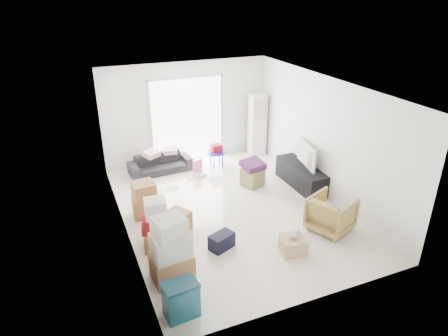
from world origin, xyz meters
TOP-DOWN VIEW (x-y plane):
  - room_shell at (0.00, 0.00)m, footprint 4.98×6.48m
  - sliding_door at (0.00, 2.98)m, footprint 2.10×0.04m
  - ac_tower at (1.95, 2.65)m, footprint 0.45×0.30m
  - tv_console at (2.00, 0.40)m, footprint 0.48×1.60m
  - television at (2.00, 0.40)m, footprint 0.73×1.06m
  - sofa at (-0.93, 2.50)m, footprint 1.64×0.58m
  - pillow_left at (-1.15, 2.45)m, footprint 0.54×0.50m
  - pillow_right at (-0.64, 2.51)m, footprint 0.37×0.32m
  - armchair at (1.50, -1.46)m, footprint 0.96×0.99m
  - storage_bins at (-1.90, -2.51)m, footprint 0.54×0.40m
  - box_stack_a at (-1.80, -1.68)m, footprint 0.67×0.57m
  - box_stack_b at (-1.80, -0.71)m, footprint 0.60×0.58m
  - box_stack_c at (-1.77, 0.48)m, footprint 0.54×0.47m
  - loose_box at (-1.30, -0.27)m, footprint 0.61×0.61m
  - duffel_bag at (-0.72, -1.21)m, footprint 0.53×0.43m
  - ottoman at (0.93, 0.87)m, footprint 0.57×0.57m
  - blanket at (0.93, 0.87)m, footprint 0.53×0.53m
  - kids_table at (0.56, 2.27)m, footprint 0.49×0.49m
  - toy_walker at (-0.08, 1.91)m, footprint 0.35×0.33m
  - wood_crate at (0.43, -1.81)m, footprint 0.52×0.52m
  - plush_bunny at (0.46, -1.80)m, footprint 0.26×0.15m

SIDE VIEW (x-z plane):
  - toy_walker at x=-0.08m, z-range -0.09..0.31m
  - wood_crate at x=0.43m, z-range 0.00..0.29m
  - duffel_bag at x=-0.72m, z-range 0.00..0.29m
  - loose_box at x=-1.30m, z-range 0.00..0.37m
  - ottoman at x=0.93m, z-range 0.00..0.44m
  - tv_console at x=2.00m, z-range 0.00..0.53m
  - storage_bins at x=-1.90m, z-range 0.00..0.58m
  - sofa at x=-0.93m, z-range 0.00..0.63m
  - plush_bunny at x=0.46m, z-range 0.28..0.41m
  - box_stack_c at x=-1.77m, z-range -0.01..0.76m
  - armchair at x=1.50m, z-range 0.00..0.79m
  - box_stack_b at x=-1.80m, z-range -0.07..0.92m
  - kids_table at x=0.56m, z-range 0.13..0.75m
  - blanket at x=0.93m, z-range 0.44..0.58m
  - box_stack_a at x=-1.80m, z-range -0.06..1.11m
  - television at x=2.00m, z-range 0.53..0.66m
  - pillow_right at x=-0.64m, z-range 0.63..0.74m
  - pillow_left at x=-1.15m, z-range 0.63..0.76m
  - ac_tower at x=1.95m, z-range 0.00..1.75m
  - sliding_door at x=0.00m, z-range 0.08..2.41m
  - room_shell at x=0.00m, z-range -0.24..2.94m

